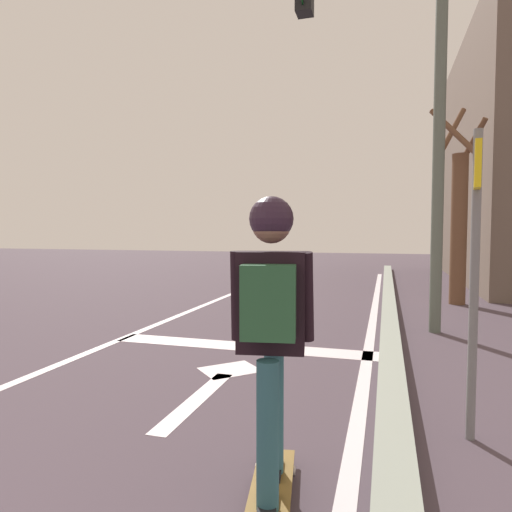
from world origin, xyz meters
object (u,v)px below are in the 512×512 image
object	(u,v)px
skateboard	(271,491)
traffic_signal_mast	(383,66)
street_sign_post	(475,238)
skater	(271,311)
roadside_tree	(458,218)

from	to	relation	value
skateboard	traffic_signal_mast	world-z (taller)	traffic_signal_mast
skateboard	street_sign_post	size ratio (longest dim) A/B	0.42
skater	skateboard	bearing A→B (deg)	99.09
skateboard	skater	world-z (taller)	skater
skateboard	street_sign_post	xyz separation A→B (m)	(1.13, 1.09, 1.31)
street_sign_post	roadside_tree	xyz separation A→B (m)	(0.76, 6.13, 0.30)
street_sign_post	roadside_tree	size ratio (longest dim) A/B	0.54
skateboard	roadside_tree	xyz separation A→B (m)	(1.89, 7.21, 1.61)
skater	traffic_signal_mast	size ratio (longest dim) A/B	0.27
roadside_tree	traffic_signal_mast	bearing A→B (deg)	-117.48
street_sign_post	skateboard	bearing A→B (deg)	-136.18
traffic_signal_mast	street_sign_post	distance (m)	4.20
skateboard	street_sign_post	distance (m)	2.04
skateboard	street_sign_post	world-z (taller)	street_sign_post
traffic_signal_mast	street_sign_post	bearing A→B (deg)	-79.12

